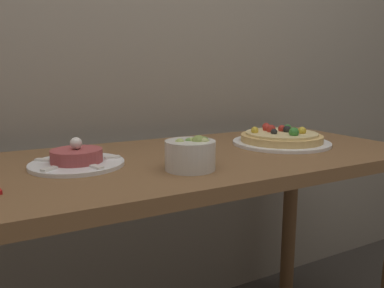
# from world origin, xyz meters

# --- Properties ---
(dining_table) EXTENTS (1.48, 0.61, 0.76)m
(dining_table) POSITION_xyz_m (0.00, 0.30, 0.65)
(dining_table) COLOR brown
(dining_table) RESTS_ON ground_plane
(pizza_plate) EXTENTS (0.32, 0.32, 0.07)m
(pizza_plate) POSITION_xyz_m (0.40, 0.31, 0.78)
(pizza_plate) COLOR white
(pizza_plate) RESTS_ON dining_table
(tartare_plate) EXTENTS (0.24, 0.24, 0.07)m
(tartare_plate) POSITION_xyz_m (-0.25, 0.33, 0.78)
(tartare_plate) COLOR white
(tartare_plate) RESTS_ON dining_table
(small_bowl) EXTENTS (0.12, 0.12, 0.08)m
(small_bowl) POSITION_xyz_m (-0.02, 0.16, 0.80)
(small_bowl) COLOR silver
(small_bowl) RESTS_ON dining_table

